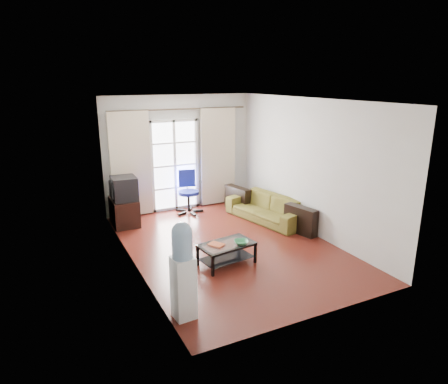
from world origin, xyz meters
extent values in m
plane|color=#5C1F15|center=(0.00, 0.00, 0.00)|extent=(5.20, 5.20, 0.00)
plane|color=white|center=(0.00, 0.00, 2.70)|extent=(5.20, 5.20, 0.00)
cube|color=beige|center=(0.00, 2.60, 1.35)|extent=(3.60, 0.02, 2.70)
cube|color=beige|center=(0.00, -2.60, 1.35)|extent=(3.60, 0.02, 2.70)
cube|color=beige|center=(-1.80, 0.00, 1.35)|extent=(0.02, 5.20, 2.70)
cube|color=beige|center=(1.80, 0.00, 1.35)|extent=(0.02, 5.20, 2.70)
cube|color=white|center=(-0.15, 2.56, 1.07)|extent=(1.01, 0.02, 2.04)
cube|color=white|center=(-0.15, 2.54, 1.07)|extent=(1.16, 0.06, 2.15)
cylinder|color=#4C3F2D|center=(0.00, 2.50, 2.38)|extent=(3.30, 0.04, 0.04)
cube|color=beige|center=(-1.20, 2.48, 1.20)|extent=(0.90, 0.07, 2.35)
cube|color=beige|center=(0.95, 2.48, 1.20)|extent=(0.90, 0.07, 2.35)
cube|color=gray|center=(0.80, 2.50, 0.33)|extent=(0.64, 0.12, 0.64)
imported|color=brown|center=(1.38, 0.89, 0.28)|extent=(2.27, 1.59, 0.57)
cube|color=silver|center=(-0.39, -0.68, 0.37)|extent=(0.99, 0.66, 0.01)
cube|color=black|center=(-0.39, -0.68, 0.11)|extent=(0.92, 0.59, 0.01)
cube|color=black|center=(-0.79, -0.97, 0.19)|extent=(0.05, 0.05, 0.37)
cube|color=black|center=(0.07, -0.85, 0.19)|extent=(0.05, 0.05, 0.37)
cube|color=black|center=(-0.86, -0.51, 0.19)|extent=(0.05, 0.05, 0.37)
cube|color=black|center=(0.00, -0.38, 0.19)|extent=(0.05, 0.05, 0.37)
imported|color=#2D7C44|center=(-0.18, -0.79, 0.41)|extent=(0.40, 0.40, 0.06)
imported|color=#9F2913|center=(-0.66, -0.71, 0.39)|extent=(0.41, 0.41, 0.02)
cube|color=black|center=(-0.54, -0.66, 0.39)|extent=(0.16, 0.10, 0.02)
cube|color=black|center=(-1.51, 2.03, 0.29)|extent=(0.53, 0.79, 0.57)
cube|color=black|center=(-1.49, 1.97, 0.82)|extent=(0.51, 0.55, 0.50)
cube|color=#0C19E5|center=(-1.24, 1.96, 0.82)|extent=(0.03, 0.43, 0.37)
cube|color=black|center=(-1.70, 1.97, 0.82)|extent=(0.16, 0.37, 0.32)
cylinder|color=black|center=(0.02, 2.14, 0.25)|extent=(0.05, 0.05, 0.50)
cylinder|color=navy|center=(0.02, 2.14, 0.49)|extent=(0.48, 0.48, 0.08)
cube|color=navy|center=(0.07, 2.35, 0.79)|extent=(0.40, 0.15, 0.42)
cube|color=white|center=(-1.60, -1.83, 0.43)|extent=(0.29, 0.29, 0.86)
cylinder|color=#7C9CBF|center=(-1.60, -1.83, 1.03)|extent=(0.26, 0.26, 0.34)
sphere|color=#7C9CBF|center=(-1.60, -1.83, 1.20)|extent=(0.26, 0.26, 0.26)
cube|color=black|center=(-1.46, -1.82, 0.72)|extent=(0.04, 0.11, 0.09)
camera|label=1|loc=(-3.18, -6.23, 3.06)|focal=32.00mm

